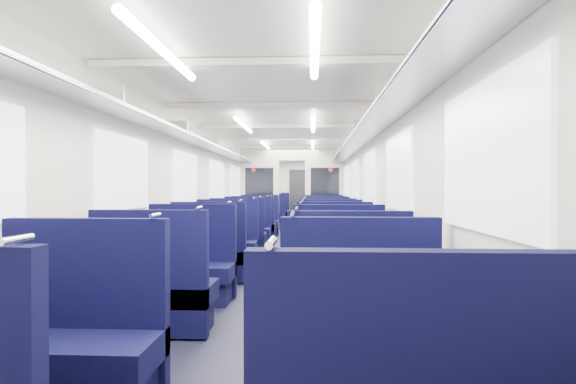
# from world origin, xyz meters

# --- Properties ---
(floor) EXTENTS (2.80, 18.00, 0.01)m
(floor) POSITION_xyz_m (0.00, 0.00, 0.00)
(floor) COLOR black
(floor) RESTS_ON ground
(ceiling) EXTENTS (2.80, 18.00, 0.01)m
(ceiling) POSITION_xyz_m (0.00, 0.00, 2.35)
(ceiling) COLOR white
(ceiling) RESTS_ON wall_left
(wall_left) EXTENTS (0.02, 18.00, 2.35)m
(wall_left) POSITION_xyz_m (-1.40, 0.00, 1.18)
(wall_left) COLOR silver
(wall_left) RESTS_ON floor
(dado_left) EXTENTS (0.03, 17.90, 0.70)m
(dado_left) POSITION_xyz_m (-1.39, 0.00, 0.35)
(dado_left) COLOR black
(dado_left) RESTS_ON floor
(wall_right) EXTENTS (0.02, 18.00, 2.35)m
(wall_right) POSITION_xyz_m (1.40, 0.00, 1.18)
(wall_right) COLOR silver
(wall_right) RESTS_ON floor
(dado_right) EXTENTS (0.03, 17.90, 0.70)m
(dado_right) POSITION_xyz_m (1.39, 0.00, 0.35)
(dado_right) COLOR black
(dado_right) RESTS_ON floor
(wall_far) EXTENTS (2.80, 0.02, 2.35)m
(wall_far) POSITION_xyz_m (0.00, 9.00, 1.18)
(wall_far) COLOR silver
(wall_far) RESTS_ON floor
(luggage_rack_left) EXTENTS (0.36, 17.40, 0.18)m
(luggage_rack_left) POSITION_xyz_m (-1.21, 0.00, 1.97)
(luggage_rack_left) COLOR #B2B5BA
(luggage_rack_left) RESTS_ON wall_left
(luggage_rack_right) EXTENTS (0.36, 17.40, 0.18)m
(luggage_rack_right) POSITION_xyz_m (1.21, 0.00, 1.97)
(luggage_rack_right) COLOR #B2B5BA
(luggage_rack_right) RESTS_ON wall_right
(windows) EXTENTS (2.78, 15.60, 0.75)m
(windows) POSITION_xyz_m (0.00, -0.46, 1.42)
(windows) COLOR white
(windows) RESTS_ON wall_left
(ceiling_fittings) EXTENTS (2.70, 16.06, 0.11)m
(ceiling_fittings) POSITION_xyz_m (0.00, -0.26, 2.29)
(ceiling_fittings) COLOR white
(ceiling_fittings) RESTS_ON ceiling
(end_door) EXTENTS (0.75, 0.06, 2.00)m
(end_door) POSITION_xyz_m (0.00, 8.94, 1.00)
(end_door) COLOR black
(end_door) RESTS_ON floor
(bulkhead) EXTENTS (2.80, 0.10, 2.35)m
(bulkhead) POSITION_xyz_m (-0.00, 2.52, 1.23)
(bulkhead) COLOR white
(bulkhead) RESTS_ON floor
(seat_2) EXTENTS (1.00, 0.55, 1.11)m
(seat_2) POSITION_xyz_m (-0.83, -7.24, 0.34)
(seat_2) COLOR #0A0A32
(seat_2) RESTS_ON floor
(seat_3) EXTENTS (1.00, 0.55, 1.11)m
(seat_3) POSITION_xyz_m (0.83, -7.04, 0.34)
(seat_3) COLOR #0A0A32
(seat_3) RESTS_ON floor
(seat_4) EXTENTS (1.00, 0.55, 1.11)m
(seat_4) POSITION_xyz_m (-0.83, -5.89, 0.34)
(seat_4) COLOR #0A0A32
(seat_4) RESTS_ON floor
(seat_5) EXTENTS (1.00, 0.55, 1.11)m
(seat_5) POSITION_xyz_m (0.83, -5.97, 0.34)
(seat_5) COLOR #0A0A32
(seat_5) RESTS_ON floor
(seat_6) EXTENTS (1.00, 0.55, 1.11)m
(seat_6) POSITION_xyz_m (-0.83, -4.74, 0.34)
(seat_6) COLOR #0A0A32
(seat_6) RESTS_ON floor
(seat_7) EXTENTS (1.00, 0.55, 1.11)m
(seat_7) POSITION_xyz_m (0.83, -4.84, 0.34)
(seat_7) COLOR #0A0A32
(seat_7) RESTS_ON floor
(seat_8) EXTENTS (1.00, 0.55, 1.11)m
(seat_8) POSITION_xyz_m (-0.83, -3.66, 0.34)
(seat_8) COLOR #0A0A32
(seat_8) RESTS_ON floor
(seat_9) EXTENTS (1.00, 0.55, 1.11)m
(seat_9) POSITION_xyz_m (0.83, -3.56, 0.34)
(seat_9) COLOR #0A0A32
(seat_9) RESTS_ON floor
(seat_10) EXTENTS (1.00, 0.55, 1.11)m
(seat_10) POSITION_xyz_m (-0.83, -2.55, 0.34)
(seat_10) COLOR #0A0A32
(seat_10) RESTS_ON floor
(seat_11) EXTENTS (1.00, 0.55, 1.11)m
(seat_11) POSITION_xyz_m (0.83, -2.56, 0.34)
(seat_11) COLOR #0A0A32
(seat_11) RESTS_ON floor
(seat_12) EXTENTS (1.00, 0.55, 1.11)m
(seat_12) POSITION_xyz_m (-0.83, -1.35, 0.34)
(seat_12) COLOR #0A0A32
(seat_12) RESTS_ON floor
(seat_13) EXTENTS (1.00, 0.55, 1.11)m
(seat_13) POSITION_xyz_m (0.83, -1.41, 0.34)
(seat_13) COLOR #0A0A32
(seat_13) RESTS_ON floor
(seat_14) EXTENTS (1.00, 0.55, 1.11)m
(seat_14) POSITION_xyz_m (-0.83, -0.18, 0.34)
(seat_14) COLOR #0A0A32
(seat_14) RESTS_ON floor
(seat_15) EXTENTS (1.00, 0.55, 1.11)m
(seat_15) POSITION_xyz_m (0.83, -0.12, 0.34)
(seat_15) COLOR #0A0A32
(seat_15) RESTS_ON floor
(seat_16) EXTENTS (1.00, 0.55, 1.11)m
(seat_16) POSITION_xyz_m (-0.83, 0.86, 0.34)
(seat_16) COLOR #0A0A32
(seat_16) RESTS_ON floor
(seat_17) EXTENTS (1.00, 0.55, 1.11)m
(seat_17) POSITION_xyz_m (0.83, 0.83, 0.34)
(seat_17) COLOR #0A0A32
(seat_17) RESTS_ON floor
(seat_18) EXTENTS (1.00, 0.55, 1.11)m
(seat_18) POSITION_xyz_m (-0.83, 2.05, 0.34)
(seat_18) COLOR #0A0A32
(seat_18) RESTS_ON floor
(seat_19) EXTENTS (1.00, 0.55, 1.11)m
(seat_19) POSITION_xyz_m (0.83, 2.03, 0.34)
(seat_19) COLOR #0A0A32
(seat_19) RESTS_ON floor
(seat_20) EXTENTS (1.00, 0.55, 1.11)m
(seat_20) POSITION_xyz_m (-0.83, 4.08, 0.34)
(seat_20) COLOR #0A0A32
(seat_20) RESTS_ON floor
(seat_21) EXTENTS (1.00, 0.55, 1.11)m
(seat_21) POSITION_xyz_m (0.83, 4.04, 0.34)
(seat_21) COLOR #0A0A32
(seat_21) RESTS_ON floor
(seat_22) EXTENTS (1.00, 0.55, 1.11)m
(seat_22) POSITION_xyz_m (-0.83, 5.26, 0.34)
(seat_22) COLOR #0A0A32
(seat_22) RESTS_ON floor
(seat_23) EXTENTS (1.00, 0.55, 1.11)m
(seat_23) POSITION_xyz_m (0.83, 5.17, 0.34)
(seat_23) COLOR #0A0A32
(seat_23) RESTS_ON floor
(seat_24) EXTENTS (1.00, 0.55, 1.11)m
(seat_24) POSITION_xyz_m (-0.83, 6.38, 0.34)
(seat_24) COLOR #0A0A32
(seat_24) RESTS_ON floor
(seat_25) EXTENTS (1.00, 0.55, 1.11)m
(seat_25) POSITION_xyz_m (0.83, 6.51, 0.34)
(seat_25) COLOR #0A0A32
(seat_25) RESTS_ON floor
(seat_26) EXTENTS (1.00, 0.55, 1.11)m
(seat_26) POSITION_xyz_m (-0.83, 7.68, 0.34)
(seat_26) COLOR #0A0A32
(seat_26) RESTS_ON floor
(seat_27) EXTENTS (1.00, 0.55, 1.11)m
(seat_27) POSITION_xyz_m (0.83, 7.63, 0.34)
(seat_27) COLOR #0A0A32
(seat_27) RESTS_ON floor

